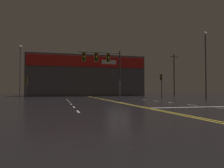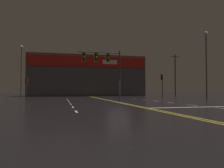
{
  "view_description": "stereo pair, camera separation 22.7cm",
  "coord_description": "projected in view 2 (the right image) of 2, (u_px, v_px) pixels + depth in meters",
  "views": [
    {
      "loc": [
        -6.09,
        -21.85,
        1.23
      ],
      "look_at": [
        0.0,
        2.98,
        2.0
      ],
      "focal_mm": 35.0,
      "sensor_mm": 36.0,
      "label": 1
    },
    {
      "loc": [
        -5.87,
        -21.91,
        1.23
      ],
      "look_at": [
        0.0,
        2.98,
        2.0
      ],
      "focal_mm": 35.0,
      "sensor_mm": 36.0,
      "label": 2
    }
  ],
  "objects": [
    {
      "name": "traffic_signal_corner_northeast",
      "position": [
        162.0,
        80.0,
        35.96
      ],
      "size": [
        0.42,
        0.36,
        3.94
      ],
      "color": "#38383D",
      "rests_on": "ground"
    },
    {
      "name": "traffic_signal_corner_northwest",
      "position": [
        26.0,
        83.0,
        30.59
      ],
      "size": [
        0.42,
        0.36,
        3.05
      ],
      "color": "#38383D",
      "rests_on": "ground"
    },
    {
      "name": "streetlight_median_approach",
      "position": [
        206.0,
        56.0,
        30.79
      ],
      "size": [
        0.56,
        0.56,
        9.6
      ],
      "color": "#59595E",
      "rests_on": "ground"
    },
    {
      "name": "road_markings",
      "position": [
        132.0,
        103.0,
        21.45
      ],
      "size": [
        14.78,
        60.0,
        0.01
      ],
      "color": "gold",
      "rests_on": "ground"
    },
    {
      "name": "utility_pole_row",
      "position": [
        89.0,
        73.0,
        47.02
      ],
      "size": [
        44.32,
        0.26,
        9.87
      ],
      "color": "#4C3828",
      "rests_on": "ground"
    },
    {
      "name": "traffic_signal_median",
      "position": [
        102.0,
        61.0,
        23.92
      ],
      "size": [
        4.74,
        0.36,
        5.67
      ],
      "color": "#38383D",
      "rests_on": "ground"
    },
    {
      "name": "ground_plane",
      "position": [
        119.0,
        102.0,
        22.62
      ],
      "size": [
        200.0,
        200.0,
        0.0
      ],
      "primitive_type": "plane",
      "color": "black"
    },
    {
      "name": "building_backdrop",
      "position": [
        86.0,
        77.0,
        51.02
      ],
      "size": [
        25.42,
        10.23,
        8.94
      ],
      "color": "#4C4C51",
      "rests_on": "ground"
    },
    {
      "name": "streetlight_near_right",
      "position": [
        21.0,
        64.0,
        42.43
      ],
      "size": [
        0.56,
        0.56,
        10.05
      ],
      "color": "#59595E",
      "rests_on": "ground"
    }
  ]
}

